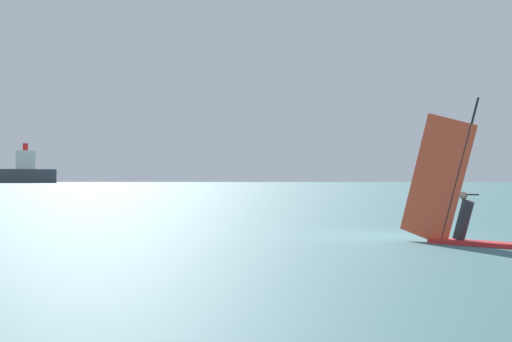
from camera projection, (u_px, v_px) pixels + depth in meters
The scene contains 2 objects.
ground_plane at pixel (395, 236), 21.05m from camera, with size 4000.00×4000.00×0.00m, color #386066.
windsurfer at pixel (455, 207), 18.39m from camera, with size 2.95×2.62×4.01m.
Camera 1 is at (-2.39, -21.37, 1.71)m, focal length 47.77 mm.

